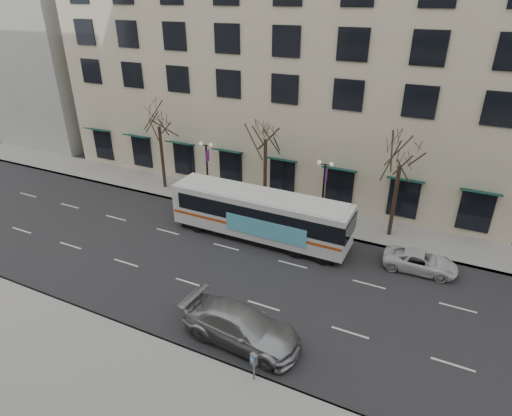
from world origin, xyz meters
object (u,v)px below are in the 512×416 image
Objects in this scene: tree_far_mid at (266,127)px; silver_car at (241,326)px; tree_far_right at (402,153)px; white_pickup at (420,261)px; city_bus at (261,214)px; pay_station at (254,362)px; tree_far_left at (158,115)px; lamp_post_right at (323,190)px; lamp_post_left at (207,169)px.

tree_far_mid reaches higher than silver_car.
white_pickup is (2.52, -3.55, -5.79)m from tree_far_right.
city_bus is 8.81× the size of pay_station.
tree_far_mid is 6.81m from city_bus.
tree_far_left reaches higher than white_pickup.
silver_car is (0.11, -13.44, -2.03)m from lamp_post_right.
lamp_post_right is (15.01, -0.60, -3.75)m from tree_far_left.
silver_car is (15.12, -14.04, -5.79)m from tree_far_left.
lamp_post_right is at bearing 0.00° from lamp_post_left.
city_bus is 10.35m from silver_car.
lamp_post_left is 19.57m from pay_station.
tree_far_right is at bearing -15.24° from silver_car.
city_bus is at bearing -69.00° from tree_far_mid.
lamp_post_left is at bearing 151.15° from city_bus.
silver_car is 12.83m from white_pickup.
city_bus is at bearing 23.55° from silver_car.
lamp_post_left is 10.00m from lamp_post_right.
tree_far_right is at bearing 6.85° from lamp_post_right.
tree_far_left is at bearing 160.06° from city_bus.
lamp_post_left is at bearing 150.79° from pay_station.
tree_far_mid is 14.45m from white_pickup.
city_bus is at bearing 91.82° from white_pickup.
lamp_post_right is 15.70m from pay_station.
tree_far_right is at bearing 102.32° from pay_station.
lamp_post_left reaches higher than pay_station.
tree_far_mid is 1.64× the size of lamp_post_left.
tree_far_left reaches higher than silver_car.
tree_far_left is 15.48m from lamp_post_right.
tree_far_right is 6.11m from lamp_post_right.
tree_far_mid is (10.00, 0.00, 0.21)m from tree_far_left.
silver_car is (3.46, -9.70, -1.02)m from city_bus.
tree_far_left is 1.83× the size of white_pickup.
white_pickup is at bearing -54.64° from tree_far_right.
silver_car reaches higher than pay_station.
tree_far_left reaches higher than lamp_post_left.
pay_station is at bearing -101.15° from tree_far_right.
tree_far_right is 7.25m from white_pickup.
tree_far_right reaches higher than silver_car.
city_bus is (-3.35, -3.73, -1.02)m from lamp_post_right.
white_pickup is 3.07× the size of pay_station.
tree_far_left is 0.64× the size of city_bus.
lamp_post_right is 3.52× the size of pay_station.
pay_station is (6.83, -16.10, -5.68)m from tree_far_mid.
tree_far_left is 10.00m from tree_far_mid.
tree_far_mid is 18.39m from pay_station.
tree_far_mid is 1.64× the size of lamp_post_right.
tree_far_right is 0.62× the size of city_bus.
pay_station is (-5.70, -12.55, 0.59)m from white_pickup.
city_bus is at bearing -131.85° from lamp_post_right.
lamp_post_left and lamp_post_right have the same top height.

